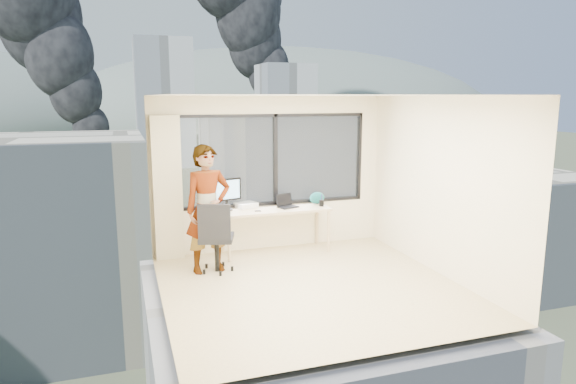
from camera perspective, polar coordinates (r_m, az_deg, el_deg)
name	(u,v)px	position (r m, az deg, el deg)	size (l,w,h in m)	color
floor	(311,286)	(7.13, 2.57, -10.56)	(4.00, 4.00, 0.01)	#CBBC84
ceiling	(312,95)	(6.64, 2.75, 10.83)	(4.00, 4.00, 0.01)	white
wall_front	(385,231)	(5.00, 10.89, -4.36)	(4.00, 0.01, 2.60)	#F6E1BE
wall_left	(158,204)	(6.35, -14.47, -1.31)	(0.01, 4.00, 2.60)	#F6E1BE
wall_right	(440,186)	(7.70, 16.70, 0.65)	(0.01, 4.00, 2.60)	#F6E1BE
window_wall	(272,160)	(8.62, -1.77, 3.64)	(3.30, 0.16, 1.55)	black
curtain	(168,189)	(8.24, -13.40, 0.38)	(0.45, 0.14, 2.30)	beige
desk	(276,230)	(8.51, -1.40, -4.35)	(1.80, 0.60, 0.75)	tan
chair	(216,236)	(7.62, -8.06, -4.91)	(0.56, 0.56, 1.09)	black
person	(208,209)	(7.55, -9.00, -1.91)	(0.69, 0.46, 1.90)	#2D2D33
monitor	(226,194)	(8.31, -6.99, -0.25)	(0.53, 0.11, 0.53)	black
game_console	(246,205)	(8.54, -4.76, -1.46)	(0.33, 0.28, 0.08)	white
laptop	(288,202)	(8.48, -0.01, -1.08)	(0.32, 0.33, 0.20)	black
cellphone	(258,211)	(8.24, -3.42, -2.13)	(0.10, 0.05, 0.01)	black
pen_cup	(321,203)	(8.62, 3.79, -1.25)	(0.08, 0.08, 0.11)	black
handbag	(317,198)	(8.80, 3.29, -0.67)	(0.27, 0.14, 0.21)	#0D4B50
exterior_ground	(133,167)	(127.31, -17.07, 2.72)	(400.00, 400.00, 0.04)	#515B3D
near_bldg_a	(22,244)	(38.03, -27.76, -5.18)	(16.00, 12.00, 14.00)	#EFE5C8
near_bldg_b	(286,190)	(47.27, -0.25, 0.22)	(14.00, 13.00, 16.00)	beige
near_bldg_c	(518,232)	(48.50, 24.44, -4.12)	(12.00, 10.00, 10.00)	#EFE5C8
far_tower_b	(164,103)	(126.64, -13.78, 9.66)	(13.00, 13.00, 30.00)	silver
far_tower_c	(285,109)	(153.73, -0.33, 9.34)	(15.00, 15.00, 26.00)	silver
hill_b	(280,122)	(342.29, -0.86, 7.90)	(300.00, 220.00, 96.00)	slate
tree_b	(259,329)	(27.79, -3.28, -15.11)	(7.60, 7.60, 9.00)	#164418
tree_c	(371,210)	(53.51, 9.32, -1.97)	(8.40, 8.40, 10.00)	#164418
smoke_plume_b	(286,26)	(186.91, -0.25, 18.18)	(30.00, 18.00, 70.00)	black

